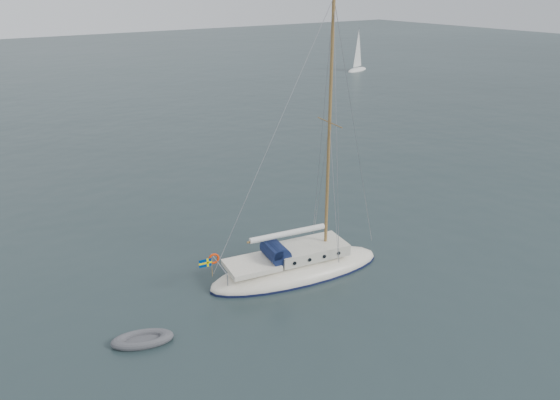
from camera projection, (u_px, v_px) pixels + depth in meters
ground at (312, 279)px, 29.34m from camera, size 300.00×300.00×0.00m
sailboat at (297, 255)px, 29.48m from camera, size 10.44×3.13×14.88m
dinghy at (142, 339)px, 24.11m from camera, size 2.73×1.23×0.39m
distant_yacht_b at (358, 51)px, 95.49m from camera, size 5.94×3.17×7.87m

